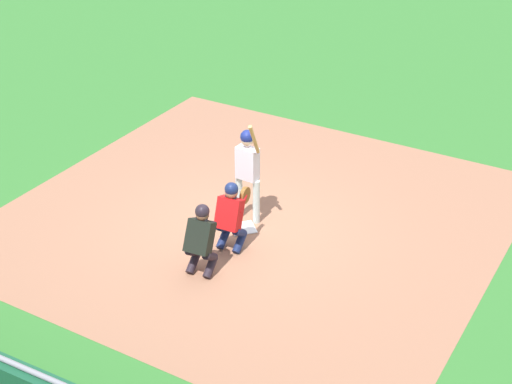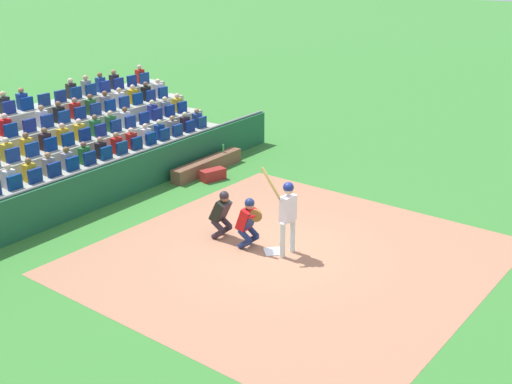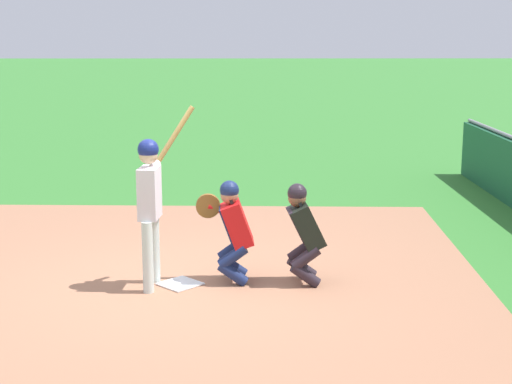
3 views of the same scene
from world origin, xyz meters
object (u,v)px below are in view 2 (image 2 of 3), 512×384
at_px(home_plate_marker, 274,251).
at_px(home_plate_umpire, 222,212).
at_px(catcher_crouching, 248,220).
at_px(equipment_duffel_bag, 213,175).
at_px(batter_at_plate, 287,210).
at_px(water_bottle_on_bench, 223,148).
at_px(dugout_bench, 208,165).

xyz_separation_m(home_plate_marker, home_plate_umpire, (0.07, -1.52, 0.68)).
height_order(catcher_crouching, equipment_duffel_bag, catcher_crouching).
height_order(batter_at_plate, equipment_duffel_bag, batter_at_plate).
bearing_deg(water_bottle_on_bench, home_plate_marker, 48.54).
xyz_separation_m(home_plate_marker, equipment_duffel_bag, (-3.13, -4.43, 0.16)).
distance_m(dugout_bench, water_bottle_on_bench, 0.94).
bearing_deg(catcher_crouching, batter_at_plate, 102.44).
bearing_deg(water_bottle_on_bench, dugout_bench, 2.56).
bearing_deg(batter_at_plate, dugout_bench, -123.46).
relative_size(catcher_crouching, equipment_duffel_bag, 1.64).
height_order(batter_at_plate, water_bottle_on_bench, batter_at_plate).
bearing_deg(home_plate_marker, catcher_crouching, -77.57).
xyz_separation_m(batter_at_plate, water_bottle_on_bench, (-4.44, -5.44, -0.57)).
relative_size(dugout_bench, water_bottle_on_bench, 11.71).
bearing_deg(batter_at_plate, equipment_duffel_bag, -122.73).
relative_size(water_bottle_on_bench, equipment_duffel_bag, 0.33).
height_order(catcher_crouching, dugout_bench, catcher_crouching).
distance_m(home_plate_marker, batter_at_plate, 1.17).
xyz_separation_m(batter_at_plate, catcher_crouching, (0.21, -0.97, -0.42)).
relative_size(batter_at_plate, equipment_duffel_bag, 2.76).
bearing_deg(water_bottle_on_bench, equipment_duffel_bag, 26.04).
relative_size(home_plate_marker, catcher_crouching, 0.34).
height_order(batter_at_plate, dugout_bench, batter_at_plate).
bearing_deg(equipment_duffel_bag, dugout_bench, -111.51).
distance_m(home_plate_marker, dugout_bench, 6.24).
distance_m(batter_at_plate, home_plate_umpire, 1.90).
bearing_deg(catcher_crouching, home_plate_umpire, -94.86).
bearing_deg(equipment_duffel_bag, home_plate_umpire, 59.38).
bearing_deg(batter_at_plate, catcher_crouching, -77.56).
distance_m(home_plate_umpire, water_bottle_on_bench, 5.82).
xyz_separation_m(home_plate_umpire, equipment_duffel_bag, (-3.20, -2.92, -0.52)).
xyz_separation_m(home_plate_marker, dugout_bench, (-3.64, -5.07, 0.20)).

